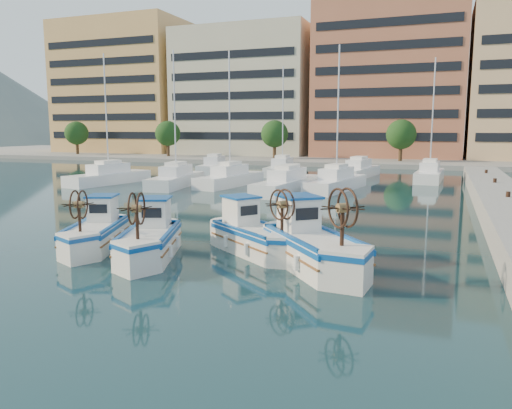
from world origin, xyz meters
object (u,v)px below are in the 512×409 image
(fishing_boat_a, at_px, (96,231))
(fishing_boat_c, at_px, (254,234))
(fishing_boat_d, at_px, (312,244))
(fishing_boat_b, at_px, (150,237))

(fishing_boat_a, height_order, fishing_boat_c, fishing_boat_c)
(fishing_boat_c, bearing_deg, fishing_boat_a, 140.85)
(fishing_boat_a, relative_size, fishing_boat_d, 0.89)
(fishing_boat_a, bearing_deg, fishing_boat_c, -6.27)
(fishing_boat_c, bearing_deg, fishing_boat_d, -78.15)
(fishing_boat_a, bearing_deg, fishing_boat_d, -18.07)
(fishing_boat_b, bearing_deg, fishing_boat_d, -12.82)
(fishing_boat_b, xyz_separation_m, fishing_boat_c, (3.58, 2.07, -0.00))
(fishing_boat_b, distance_m, fishing_boat_d, 6.35)
(fishing_boat_d, bearing_deg, fishing_boat_b, 147.08)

